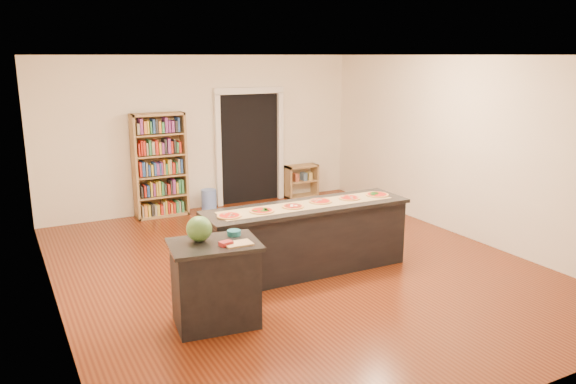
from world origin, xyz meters
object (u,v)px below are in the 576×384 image
kitchen_island (307,238)px  low_shelf (302,181)px  watermelon (199,229)px  waste_bin (209,200)px  bookshelf (160,165)px  side_counter (215,283)px

kitchen_island → low_shelf: (1.90, 3.53, -0.13)m
watermelon → waste_bin: bearing=68.9°
bookshelf → waste_bin: 1.12m
side_counter → bookshelf: bookshelf is taller
kitchen_island → low_shelf: 4.01m
side_counter → bookshelf: (0.64, 4.36, 0.45)m
kitchen_island → watermelon: bearing=-156.2°
low_shelf → watermelon: bearing=-130.3°
bookshelf → watermelon: 4.31m
low_shelf → waste_bin: low_shelf is taller
kitchen_island → side_counter: size_ratio=2.99×
kitchen_island → side_counter: bearing=-151.3°
kitchen_island → waste_bin: 3.43m
bookshelf → waste_bin: (0.85, -0.09, -0.71)m
kitchen_island → low_shelf: kitchen_island is taller
side_counter → watermelon: watermelon is taller
low_shelf → waste_bin: size_ratio=1.64×
side_counter → waste_bin: bearing=78.6°
waste_bin → watermelon: size_ratio=1.49×
bookshelf → low_shelf: bookshelf is taller
low_shelf → waste_bin: 2.02m
waste_bin → kitchen_island: bearing=-88.1°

